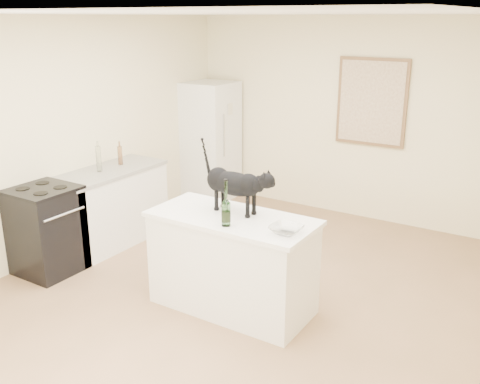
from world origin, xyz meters
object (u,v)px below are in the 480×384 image
object	(u,v)px
fridge	(210,141)
glass_bowl	(286,230)
black_cat	(234,187)
stove	(47,231)
wine_bottle	(226,206)

from	to	relation	value
fridge	glass_bowl	distance (m)	3.74
black_cat	glass_bowl	distance (m)	0.70
glass_bowl	black_cat	bearing A→B (deg)	162.40
stove	black_cat	size ratio (longest dim) A/B	1.33
black_cat	glass_bowl	world-z (taller)	black_cat
black_cat	fridge	bearing A→B (deg)	131.38
wine_bottle	glass_bowl	bearing A→B (deg)	12.85
fridge	glass_bowl	size ratio (longest dim) A/B	6.42
wine_bottle	fridge	bearing A→B (deg)	127.59
black_cat	wine_bottle	xyz separation A→B (m)	(0.13, -0.32, -0.06)
stove	wine_bottle	bearing A→B (deg)	4.94
fridge	wine_bottle	xyz separation A→B (m)	(2.13, -2.77, 0.23)
black_cat	glass_bowl	xyz separation A→B (m)	(0.64, -0.20, -0.21)
glass_bowl	wine_bottle	bearing A→B (deg)	-167.15
stove	wine_bottle	world-z (taller)	wine_bottle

